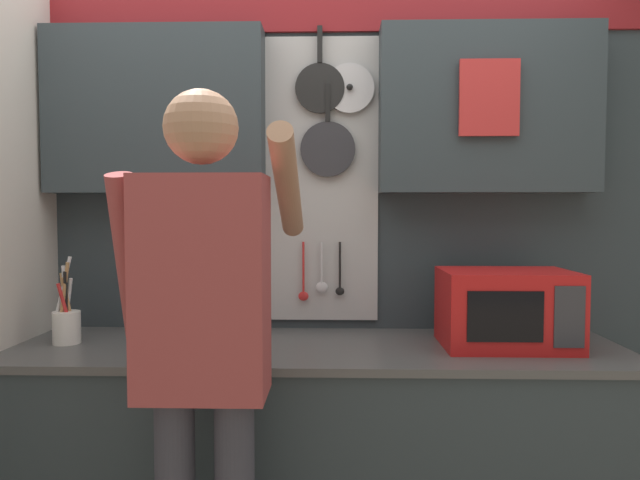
{
  "coord_description": "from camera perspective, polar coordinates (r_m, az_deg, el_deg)",
  "views": [
    {
      "loc": [
        0.07,
        -2.21,
        1.43
      ],
      "look_at": [
        0.0,
        0.22,
        1.3
      ],
      "focal_mm": 32.0,
      "sensor_mm": 36.0,
      "label": 1
    }
  ],
  "objects": [
    {
      "name": "base_cabinet_counter",
      "position": [
        2.42,
        -0.21,
        -20.96
      ],
      "size": [
        2.37,
        0.67,
        0.9
      ],
      "color": "#2D383D",
      "rests_on": "ground_plane"
    },
    {
      "name": "back_wall_unit",
      "position": [
        2.51,
        0.05,
        4.91
      ],
      "size": [
        2.94,
        0.23,
        2.44
      ],
      "color": "#2D383D",
      "rests_on": "ground_plane"
    },
    {
      "name": "microwave",
      "position": [
        2.34,
        18.11,
        -6.52
      ],
      "size": [
        0.49,
        0.35,
        0.3
      ],
      "color": "red",
      "rests_on": "base_cabinet_counter"
    },
    {
      "name": "knife_block",
      "position": [
        2.32,
        -12.67,
        -7.89
      ],
      "size": [
        0.11,
        0.15,
        0.26
      ],
      "color": "brown",
      "rests_on": "base_cabinet_counter"
    },
    {
      "name": "utensil_crock",
      "position": [
        2.5,
        -24.02,
        -7.48
      ],
      "size": [
        0.11,
        0.11,
        0.35
      ],
      "color": "white",
      "rests_on": "base_cabinet_counter"
    },
    {
      "name": "person",
      "position": [
        1.76,
        -11.51,
        -8.84
      ],
      "size": [
        0.54,
        0.63,
        1.78
      ],
      "color": "#383842",
      "rests_on": "ground_plane"
    }
  ]
}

